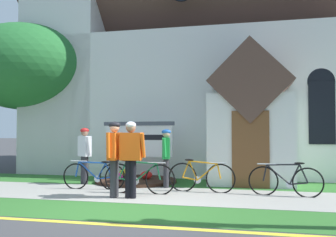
{
  "coord_description": "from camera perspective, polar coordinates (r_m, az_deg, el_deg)",
  "views": [
    {
      "loc": [
        2.64,
        -7.03,
        1.52
      ],
      "look_at": [
        0.05,
        4.13,
        1.93
      ],
      "focal_mm": 40.57,
      "sensor_mm": 36.0,
      "label": 1
    }
  ],
  "objects": [
    {
      "name": "ground",
      "position": [
        11.44,
        -0.38,
        -9.68
      ],
      "size": [
        140.0,
        140.0,
        0.0
      ],
      "primitive_type": "plane",
      "color": "#3D3D3F"
    },
    {
      "name": "sidewalk_slab",
      "position": [
        9.36,
        -1.7,
        -11.36
      ],
      "size": [
        32.0,
        2.45,
        0.01
      ],
      "primitive_type": "cube",
      "color": "#99968E",
      "rests_on": "ground"
    },
    {
      "name": "grass_verge",
      "position": [
        7.43,
        -5.87,
        -13.82
      ],
      "size": [
        32.0,
        1.66,
        0.01
      ],
      "primitive_type": "cube",
      "color": "#2D6628",
      "rests_on": "ground"
    },
    {
      "name": "church_lawn",
      "position": [
        11.51,
        1.17,
        -9.61
      ],
      "size": [
        24.0,
        2.01,
        0.01
      ],
      "primitive_type": "cube",
      "color": "#2D6628",
      "rests_on": "ground"
    },
    {
      "name": "curb_paint_stripe",
      "position": [
        6.53,
        -8.76,
        -15.46
      ],
      "size": [
        28.0,
        0.16,
        0.01
      ],
      "primitive_type": "cube",
      "color": "yellow",
      "rests_on": "ground"
    },
    {
      "name": "church_building",
      "position": [
        17.46,
        3.99,
        9.15
      ],
      "size": [
        12.74,
        12.01,
        13.52
      ],
      "color": "white",
      "rests_on": "ground"
    },
    {
      "name": "church_sign",
      "position": [
        11.72,
        -4.48,
        -3.41
      ],
      "size": [
        2.29,
        0.28,
        1.84
      ],
      "color": "#474C56",
      "rests_on": "ground"
    },
    {
      "name": "flower_bed",
      "position": [
        11.6,
        -4.97,
        -9.2
      ],
      "size": [
        2.43,
        2.43,
        0.34
      ],
      "color": "#382319",
      "rests_on": "ground"
    },
    {
      "name": "bicycle_orange",
      "position": [
        9.5,
        17.24,
        -8.89
      ],
      "size": [
        1.72,
        0.25,
        0.83
      ],
      "color": "black",
      "rests_on": "ground"
    },
    {
      "name": "bicycle_white",
      "position": [
        9.74,
        4.97,
        -8.72
      ],
      "size": [
        1.73,
        0.17,
        0.85
      ],
      "color": "black",
      "rests_on": "ground"
    },
    {
      "name": "bicycle_red",
      "position": [
        10.34,
        -11.04,
        -8.42
      ],
      "size": [
        1.71,
        0.17,
        0.78
      ],
      "color": "black",
      "rests_on": "ground"
    },
    {
      "name": "bicycle_yellow",
      "position": [
        9.48,
        -4.38,
        -8.88
      ],
      "size": [
        1.81,
        0.08,
        0.86
      ],
      "color": "black",
      "rests_on": "ground"
    },
    {
      "name": "cyclist_in_blue_jersey",
      "position": [
        8.77,
        -5.62,
        -5.14
      ],
      "size": [
        0.68,
        0.29,
        1.76
      ],
      "color": "black",
      "rests_on": "ground"
    },
    {
      "name": "cyclist_in_orange_jersey",
      "position": [
        8.94,
        -8.05,
        -5.06
      ],
      "size": [
        0.28,
        0.69,
        1.76
      ],
      "color": "#2D2D33",
      "rests_on": "ground"
    },
    {
      "name": "cyclist_in_white_jersey",
      "position": [
        11.37,
        -12.43,
        -4.84
      ],
      "size": [
        0.5,
        0.55,
        1.64
      ],
      "color": "#2D2D33",
      "rests_on": "ground"
    },
    {
      "name": "cyclist_in_green_jersey",
      "position": [
        10.45,
        -0.27,
        -5.32
      ],
      "size": [
        0.29,
        0.74,
        1.59
      ],
      "color": "#2D2D33",
      "rests_on": "ground"
    },
    {
      "name": "yard_deciduous_tree",
      "position": [
        15.56,
        -20.44,
        7.13
      ],
      "size": [
        4.96,
        4.96,
        5.59
      ],
      "color": "#3D2D1E",
      "rests_on": "ground"
    }
  ]
}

